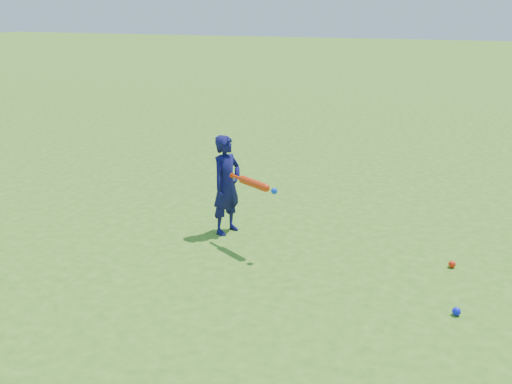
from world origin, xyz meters
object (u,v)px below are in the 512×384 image
at_px(ground_ball_blue, 456,311).
at_px(ground_ball_red, 452,264).
at_px(child, 227,185).
at_px(bat_swing, 256,184).

bearing_deg(ground_ball_blue, ground_ball_red, 95.09).
bearing_deg(ground_ball_blue, child, 158.27).
bearing_deg(ground_ball_blue, bat_swing, 161.67).
bearing_deg(ground_ball_red, ground_ball_blue, -84.91).
relative_size(ground_ball_red, bat_swing, 0.11).
bearing_deg(bat_swing, child, 175.36).
relative_size(ground_ball_red, ground_ball_blue, 1.00).
relative_size(child, ground_ball_red, 15.74).
height_order(child, ground_ball_blue, child).
distance_m(child, bat_swing, 0.57).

